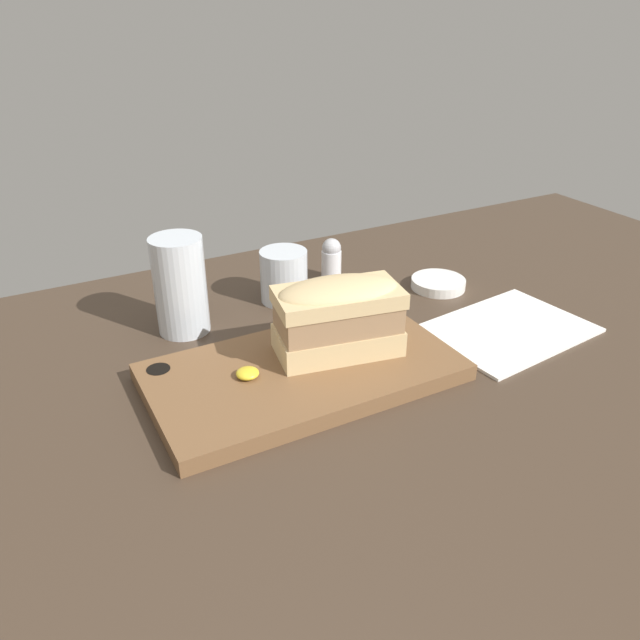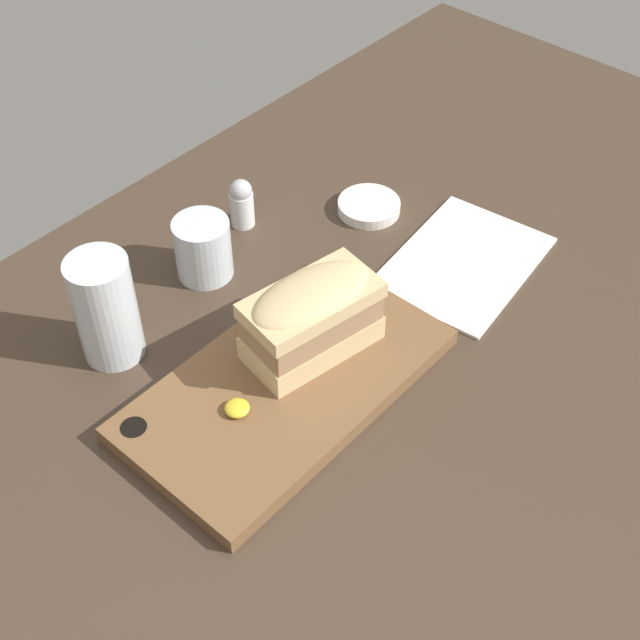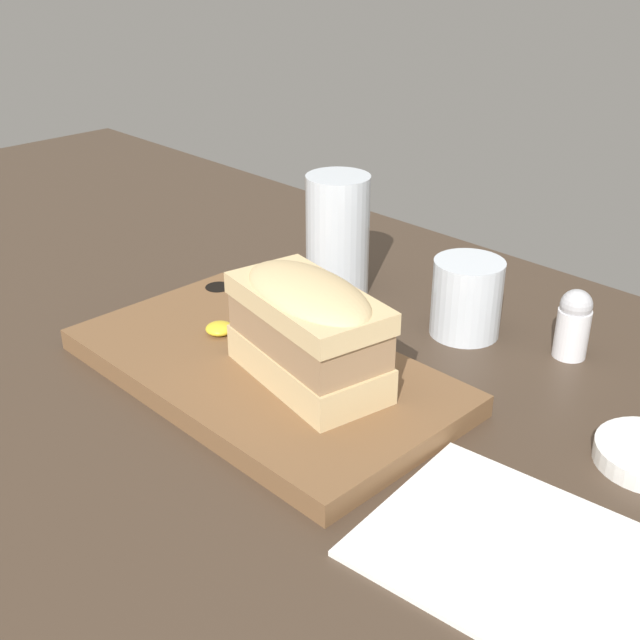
{
  "view_description": "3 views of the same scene",
  "coord_description": "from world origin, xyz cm",
  "px_view_note": "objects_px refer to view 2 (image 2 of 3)",
  "views": [
    {
      "loc": [
        -22.41,
        -47.76,
        41.16
      ],
      "look_at": [
        6.87,
        6.64,
        8.46
      ],
      "focal_mm": 35.0,
      "sensor_mm": 36.0,
      "label": 1
    },
    {
      "loc": [
        -38.58,
        -36.85,
        73.32
      ],
      "look_at": [
        9.95,
        6.09,
        7.65
      ],
      "focal_mm": 50.0,
      "sensor_mm": 36.0,
      "label": 2
    },
    {
      "loc": [
        50.11,
        -32.54,
        37.86
      ],
      "look_at": [
        9.8,
        7.13,
        9.31
      ],
      "focal_mm": 45.0,
      "sensor_mm": 36.0,
      "label": 3
    }
  ],
  "objects_px": {
    "sandwich": "(312,315)",
    "salt_shaker": "(242,202)",
    "wine_glass": "(203,249)",
    "condiment_dish": "(369,206)",
    "water_glass": "(107,315)",
    "napkin": "(464,262)",
    "serving_board": "(285,384)"
  },
  "relations": [
    {
      "from": "water_glass",
      "to": "serving_board",
      "type": "bearing_deg",
      "value": -65.21
    },
    {
      "from": "sandwich",
      "to": "water_glass",
      "type": "distance_m",
      "value": 0.22
    },
    {
      "from": "wine_glass",
      "to": "salt_shaker",
      "type": "distance_m",
      "value": 0.1
    },
    {
      "from": "salt_shaker",
      "to": "water_glass",
      "type": "bearing_deg",
      "value": -168.49
    },
    {
      "from": "water_glass",
      "to": "salt_shaker",
      "type": "distance_m",
      "value": 0.25
    },
    {
      "from": "wine_glass",
      "to": "condiment_dish",
      "type": "bearing_deg",
      "value": -18.02
    },
    {
      "from": "sandwich",
      "to": "water_glass",
      "type": "height_order",
      "value": "water_glass"
    },
    {
      "from": "napkin",
      "to": "condiment_dish",
      "type": "distance_m",
      "value": 0.15
    },
    {
      "from": "serving_board",
      "to": "wine_glass",
      "type": "bearing_deg",
      "value": 70.17
    },
    {
      "from": "sandwich",
      "to": "wine_glass",
      "type": "distance_m",
      "value": 0.19
    },
    {
      "from": "water_glass",
      "to": "salt_shaker",
      "type": "xyz_separation_m",
      "value": [
        0.25,
        0.05,
        -0.02
      ]
    },
    {
      "from": "wine_glass",
      "to": "salt_shaker",
      "type": "xyz_separation_m",
      "value": [
        0.09,
        0.03,
        -0.0
      ]
    },
    {
      "from": "serving_board",
      "to": "sandwich",
      "type": "bearing_deg",
      "value": 8.95
    },
    {
      "from": "sandwich",
      "to": "salt_shaker",
      "type": "bearing_deg",
      "value": 62.48
    },
    {
      "from": "napkin",
      "to": "salt_shaker",
      "type": "relative_size",
      "value": 3.39
    },
    {
      "from": "condiment_dish",
      "to": "water_glass",
      "type": "bearing_deg",
      "value": 171.94
    },
    {
      "from": "napkin",
      "to": "condiment_dish",
      "type": "bearing_deg",
      "value": 88.79
    },
    {
      "from": "serving_board",
      "to": "wine_glass",
      "type": "xyz_separation_m",
      "value": [
        0.07,
        0.2,
        0.03
      ]
    },
    {
      "from": "condiment_dish",
      "to": "sandwich",
      "type": "bearing_deg",
      "value": -153.98
    },
    {
      "from": "water_glass",
      "to": "wine_glass",
      "type": "relative_size",
      "value": 1.71
    },
    {
      "from": "serving_board",
      "to": "salt_shaker",
      "type": "distance_m",
      "value": 0.28
    },
    {
      "from": "serving_board",
      "to": "salt_shaker",
      "type": "bearing_deg",
      "value": 54.07
    },
    {
      "from": "serving_board",
      "to": "napkin",
      "type": "height_order",
      "value": "serving_board"
    },
    {
      "from": "serving_board",
      "to": "napkin",
      "type": "relative_size",
      "value": 1.55
    },
    {
      "from": "sandwich",
      "to": "serving_board",
      "type": "bearing_deg",
      "value": -171.05
    },
    {
      "from": "sandwich",
      "to": "napkin",
      "type": "xyz_separation_m",
      "value": [
        0.24,
        -0.03,
        -0.07
      ]
    },
    {
      "from": "condiment_dish",
      "to": "serving_board",
      "type": "bearing_deg",
      "value": -156.71
    },
    {
      "from": "wine_glass",
      "to": "salt_shaker",
      "type": "bearing_deg",
      "value": 18.55
    },
    {
      "from": "salt_shaker",
      "to": "serving_board",
      "type": "bearing_deg",
      "value": -125.93
    },
    {
      "from": "wine_glass",
      "to": "napkin",
      "type": "xyz_separation_m",
      "value": [
        0.22,
        -0.22,
        -0.03
      ]
    },
    {
      "from": "serving_board",
      "to": "condiment_dish",
      "type": "bearing_deg",
      "value": 23.29
    },
    {
      "from": "wine_glass",
      "to": "napkin",
      "type": "height_order",
      "value": "wine_glass"
    }
  ]
}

